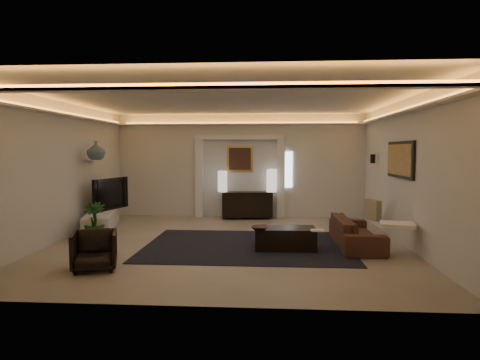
# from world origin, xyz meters

# --- Properties ---
(floor) EXTENTS (7.00, 7.00, 0.00)m
(floor) POSITION_xyz_m (0.00, 0.00, 0.00)
(floor) COLOR tan
(floor) RESTS_ON ground
(ceiling) EXTENTS (7.00, 7.00, 0.00)m
(ceiling) POSITION_xyz_m (0.00, 0.00, 2.90)
(ceiling) COLOR white
(ceiling) RESTS_ON ground
(wall_back) EXTENTS (7.00, 0.00, 7.00)m
(wall_back) POSITION_xyz_m (0.00, 3.50, 1.45)
(wall_back) COLOR silver
(wall_back) RESTS_ON ground
(wall_front) EXTENTS (7.00, 0.00, 7.00)m
(wall_front) POSITION_xyz_m (0.00, -3.50, 1.45)
(wall_front) COLOR silver
(wall_front) RESTS_ON ground
(wall_left) EXTENTS (0.00, 7.00, 7.00)m
(wall_left) POSITION_xyz_m (-3.50, 0.00, 1.45)
(wall_left) COLOR silver
(wall_left) RESTS_ON ground
(wall_right) EXTENTS (0.00, 7.00, 7.00)m
(wall_right) POSITION_xyz_m (3.50, 0.00, 1.45)
(wall_right) COLOR silver
(wall_right) RESTS_ON ground
(cove_soffit) EXTENTS (7.00, 7.00, 0.04)m
(cove_soffit) POSITION_xyz_m (0.00, 0.00, 2.62)
(cove_soffit) COLOR silver
(cove_soffit) RESTS_ON ceiling
(daylight_slit) EXTENTS (0.25, 0.03, 1.00)m
(daylight_slit) POSITION_xyz_m (1.35, 3.48, 1.35)
(daylight_slit) COLOR white
(daylight_slit) RESTS_ON wall_back
(area_rug) EXTENTS (4.00, 3.00, 0.01)m
(area_rug) POSITION_xyz_m (0.40, -0.20, 0.01)
(area_rug) COLOR black
(area_rug) RESTS_ON ground
(pilaster_left) EXTENTS (0.22, 0.20, 2.20)m
(pilaster_left) POSITION_xyz_m (-1.15, 3.40, 1.10)
(pilaster_left) COLOR silver
(pilaster_left) RESTS_ON ground
(pilaster_right) EXTENTS (0.22, 0.20, 2.20)m
(pilaster_right) POSITION_xyz_m (1.15, 3.40, 1.10)
(pilaster_right) COLOR silver
(pilaster_right) RESTS_ON ground
(alcove_header) EXTENTS (2.52, 0.20, 0.12)m
(alcove_header) POSITION_xyz_m (0.00, 3.40, 2.25)
(alcove_header) COLOR silver
(alcove_header) RESTS_ON wall_back
(painting_frame) EXTENTS (0.74, 0.04, 0.74)m
(painting_frame) POSITION_xyz_m (0.00, 3.47, 1.65)
(painting_frame) COLOR tan
(painting_frame) RESTS_ON wall_back
(painting_canvas) EXTENTS (0.62, 0.02, 0.62)m
(painting_canvas) POSITION_xyz_m (0.00, 3.44, 1.65)
(painting_canvas) COLOR #4C2D1E
(painting_canvas) RESTS_ON wall_back
(art_panel_frame) EXTENTS (0.04, 1.64, 0.74)m
(art_panel_frame) POSITION_xyz_m (3.47, 0.30, 1.70)
(art_panel_frame) COLOR black
(art_panel_frame) RESTS_ON wall_right
(art_panel_gold) EXTENTS (0.02, 1.50, 0.62)m
(art_panel_gold) POSITION_xyz_m (3.44, 0.30, 1.70)
(art_panel_gold) COLOR tan
(art_panel_gold) RESTS_ON wall_right
(wall_sconce) EXTENTS (0.12, 0.12, 0.22)m
(wall_sconce) POSITION_xyz_m (3.38, 2.20, 1.68)
(wall_sconce) COLOR black
(wall_sconce) RESTS_ON wall_right
(wall_niche) EXTENTS (0.10, 0.55, 0.04)m
(wall_niche) POSITION_xyz_m (-3.44, 1.40, 1.65)
(wall_niche) COLOR silver
(wall_niche) RESTS_ON wall_left
(console) EXTENTS (1.42, 0.61, 0.69)m
(console) POSITION_xyz_m (0.22, 3.13, 0.40)
(console) COLOR black
(console) RESTS_ON ground
(lamp_left) EXTENTS (0.27, 0.27, 0.58)m
(lamp_left) POSITION_xyz_m (-0.46, 3.13, 1.09)
(lamp_left) COLOR silver
(lamp_left) RESTS_ON console
(lamp_right) EXTENTS (0.32, 0.32, 0.63)m
(lamp_right) POSITION_xyz_m (0.89, 3.21, 1.09)
(lamp_right) COLOR silver
(lamp_right) RESTS_ON console
(media_ledge) EXTENTS (1.13, 2.36, 0.43)m
(media_ledge) POSITION_xyz_m (-3.15, 1.27, 0.23)
(media_ledge) COLOR silver
(media_ledge) RESTS_ON ground
(tv) EXTENTS (1.35, 0.50, 0.78)m
(tv) POSITION_xyz_m (-3.15, 1.58, 0.84)
(tv) COLOR black
(tv) RESTS_ON media_ledge
(figurine) EXTENTS (0.17, 0.17, 0.37)m
(figurine) POSITION_xyz_m (-3.15, 2.01, 0.64)
(figurine) COLOR black
(figurine) RESTS_ON media_ledge
(ginger_jar) EXTENTS (0.42, 0.42, 0.43)m
(ginger_jar) POSITION_xyz_m (-3.15, 1.03, 1.88)
(ginger_jar) COLOR #37485E
(ginger_jar) RESTS_ON wall_niche
(plant) EXTENTS (0.49, 0.49, 0.79)m
(plant) POSITION_xyz_m (-2.85, 0.16, 0.39)
(plant) COLOR #103611
(plant) RESTS_ON ground
(sofa) EXTENTS (1.96, 0.77, 0.57)m
(sofa) POSITION_xyz_m (2.53, -0.12, 0.29)
(sofa) COLOR #4E2917
(sofa) RESTS_ON ground
(throw_blanket) EXTENTS (0.70, 0.62, 0.07)m
(throw_blanket) POSITION_xyz_m (3.14, -0.73, 0.55)
(throw_blanket) COLOR beige
(throw_blanket) RESTS_ON sofa
(throw_pillow) EXTENTS (0.30, 0.48, 0.46)m
(throw_pillow) POSITION_xyz_m (3.15, 1.16, 0.55)
(throw_pillow) COLOR gray
(throw_pillow) RESTS_ON sofa
(coffee_table) EXTENTS (1.16, 0.65, 0.43)m
(coffee_table) POSITION_xyz_m (1.14, -0.44, 0.20)
(coffee_table) COLOR black
(coffee_table) RESTS_ON ground
(bowl) EXTENTS (0.34, 0.34, 0.07)m
(bowl) POSITION_xyz_m (0.65, -0.75, 0.45)
(bowl) COLOR #482A20
(bowl) RESTS_ON coffee_table
(magazine) EXTENTS (0.23, 0.16, 0.03)m
(magazine) POSITION_xyz_m (1.71, -0.75, 0.42)
(magazine) COLOR white
(magazine) RESTS_ON coffee_table
(armchair) EXTENTS (0.84, 0.85, 0.62)m
(armchair) POSITION_xyz_m (-1.92, -2.05, 0.31)
(armchair) COLOR black
(armchair) RESTS_ON ground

